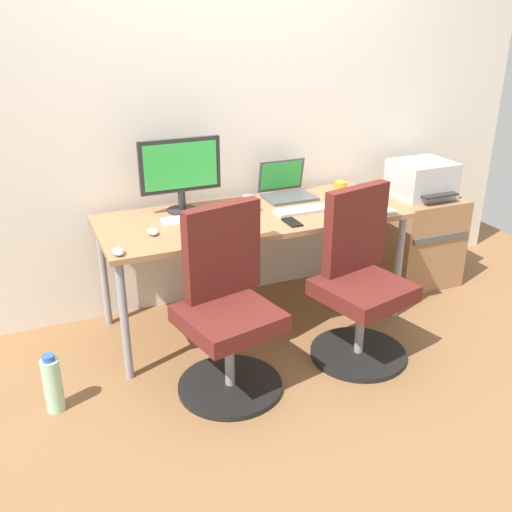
{
  "coord_description": "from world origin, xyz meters",
  "views": [
    {
      "loc": [
        -1.24,
        -2.95,
        1.82
      ],
      "look_at": [
        0.0,
        -0.05,
        0.46
      ],
      "focal_mm": 40.66,
      "sensor_mm": 36.0,
      "label": 1
    }
  ],
  "objects_px": {
    "water_bottle_on_floor": "(53,384)",
    "open_laptop": "(286,188)",
    "desktop_monitor": "(180,170)",
    "coffee_mug": "(340,189)",
    "office_chair_left": "(227,311)",
    "printer": "(422,179)",
    "side_cabinet": "(415,238)",
    "office_chair_right": "(359,284)"
  },
  "relations": [
    {
      "from": "water_bottle_on_floor",
      "to": "open_laptop",
      "type": "bearing_deg",
      "value": 23.12
    },
    {
      "from": "desktop_monitor",
      "to": "coffee_mug",
      "type": "height_order",
      "value": "desktop_monitor"
    },
    {
      "from": "office_chair_left",
      "to": "printer",
      "type": "relative_size",
      "value": 2.35
    },
    {
      "from": "water_bottle_on_floor",
      "to": "open_laptop",
      "type": "relative_size",
      "value": 1.0
    },
    {
      "from": "coffee_mug",
      "to": "office_chair_left",
      "type": "bearing_deg",
      "value": -147.12
    },
    {
      "from": "office_chair_left",
      "to": "open_laptop",
      "type": "bearing_deg",
      "value": 48.17
    },
    {
      "from": "printer",
      "to": "open_laptop",
      "type": "distance_m",
      "value": 0.98
    },
    {
      "from": "side_cabinet",
      "to": "desktop_monitor",
      "type": "relative_size",
      "value": 1.3
    },
    {
      "from": "side_cabinet",
      "to": "printer",
      "type": "height_order",
      "value": "printer"
    },
    {
      "from": "printer",
      "to": "coffee_mug",
      "type": "xyz_separation_m",
      "value": [
        -0.64,
        -0.0,
        0.01
      ]
    },
    {
      "from": "side_cabinet",
      "to": "open_laptop",
      "type": "height_order",
      "value": "open_laptop"
    },
    {
      "from": "open_laptop",
      "to": "office_chair_left",
      "type": "bearing_deg",
      "value": -131.83
    },
    {
      "from": "office_chair_right",
      "to": "desktop_monitor",
      "type": "height_order",
      "value": "desktop_monitor"
    },
    {
      "from": "office_chair_left",
      "to": "desktop_monitor",
      "type": "height_order",
      "value": "desktop_monitor"
    },
    {
      "from": "office_chair_right",
      "to": "desktop_monitor",
      "type": "distance_m",
      "value": 1.21
    },
    {
      "from": "side_cabinet",
      "to": "open_laptop",
      "type": "xyz_separation_m",
      "value": [
        -0.97,
        0.11,
        0.45
      ]
    },
    {
      "from": "printer",
      "to": "water_bottle_on_floor",
      "type": "bearing_deg",
      "value": -167.72
    },
    {
      "from": "office_chair_right",
      "to": "printer",
      "type": "relative_size",
      "value": 2.35
    },
    {
      "from": "office_chair_right",
      "to": "coffee_mug",
      "type": "relative_size",
      "value": 10.22
    },
    {
      "from": "desktop_monitor",
      "to": "open_laptop",
      "type": "distance_m",
      "value": 0.72
    },
    {
      "from": "water_bottle_on_floor",
      "to": "coffee_mug",
      "type": "relative_size",
      "value": 3.37
    },
    {
      "from": "office_chair_left",
      "to": "open_laptop",
      "type": "height_order",
      "value": "office_chair_left"
    },
    {
      "from": "office_chair_left",
      "to": "coffee_mug",
      "type": "xyz_separation_m",
      "value": [
        1.03,
        0.67,
        0.33
      ]
    },
    {
      "from": "desktop_monitor",
      "to": "office_chair_right",
      "type": "bearing_deg",
      "value": -45.31
    },
    {
      "from": "office_chair_right",
      "to": "open_laptop",
      "type": "distance_m",
      "value": 0.86
    },
    {
      "from": "office_chair_left",
      "to": "coffee_mug",
      "type": "distance_m",
      "value": 1.27
    },
    {
      "from": "office_chair_left",
      "to": "office_chair_right",
      "type": "relative_size",
      "value": 1.0
    },
    {
      "from": "side_cabinet",
      "to": "desktop_monitor",
      "type": "distance_m",
      "value": 1.78
    },
    {
      "from": "open_laptop",
      "to": "printer",
      "type": "bearing_deg",
      "value": -6.77
    },
    {
      "from": "side_cabinet",
      "to": "open_laptop",
      "type": "relative_size",
      "value": 2.01
    },
    {
      "from": "open_laptop",
      "to": "coffee_mug",
      "type": "distance_m",
      "value": 0.35
    },
    {
      "from": "office_chair_left",
      "to": "office_chair_right",
      "type": "xyz_separation_m",
      "value": [
        0.78,
        -0.0,
        0.0
      ]
    },
    {
      "from": "desktop_monitor",
      "to": "open_laptop",
      "type": "bearing_deg",
      "value": 1.12
    },
    {
      "from": "open_laptop",
      "to": "coffee_mug",
      "type": "relative_size",
      "value": 3.37
    },
    {
      "from": "side_cabinet",
      "to": "coffee_mug",
      "type": "relative_size",
      "value": 6.77
    },
    {
      "from": "side_cabinet",
      "to": "open_laptop",
      "type": "bearing_deg",
      "value": 173.28
    },
    {
      "from": "office_chair_left",
      "to": "desktop_monitor",
      "type": "xyz_separation_m",
      "value": [
        0.01,
        0.77,
        0.53
      ]
    },
    {
      "from": "office_chair_right",
      "to": "coffee_mug",
      "type": "bearing_deg",
      "value": 69.09
    },
    {
      "from": "printer",
      "to": "desktop_monitor",
      "type": "relative_size",
      "value": 0.83
    },
    {
      "from": "printer",
      "to": "coffee_mug",
      "type": "bearing_deg",
      "value": -179.72
    },
    {
      "from": "office_chair_right",
      "to": "side_cabinet",
      "type": "relative_size",
      "value": 1.51
    },
    {
      "from": "office_chair_right",
      "to": "side_cabinet",
      "type": "bearing_deg",
      "value": 36.77
    }
  ]
}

